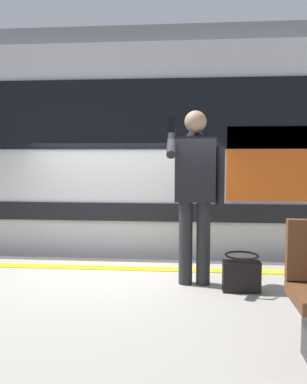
# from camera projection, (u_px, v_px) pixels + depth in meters

# --- Properties ---
(ground_plane) EXTENTS (23.59, 23.59, 0.00)m
(ground_plane) POSITION_uv_depth(u_px,v_px,m) (119.00, 341.00, 5.10)
(ground_plane) COLOR #4C4742
(safety_line) EXTENTS (14.89, 0.16, 0.01)m
(safety_line) POSITION_uv_depth(u_px,v_px,m) (114.00, 268.00, 4.71)
(safety_line) COLOR yellow
(safety_line) RESTS_ON platform
(track_rail_near) EXTENTS (19.75, 0.08, 0.16)m
(track_rail_near) POSITION_uv_depth(u_px,v_px,m) (132.00, 302.00, 6.23)
(track_rail_near) COLOR slate
(track_rail_near) RESTS_ON ground
(track_rail_far) EXTENTS (19.75, 0.08, 0.16)m
(track_rail_far) POSITION_uv_depth(u_px,v_px,m) (143.00, 275.00, 7.66)
(track_rail_far) COLOR slate
(track_rail_far) RESTS_ON ground
(train_carriage) EXTENTS (13.74, 2.92, 3.88)m
(train_carriage) POSITION_uv_depth(u_px,v_px,m) (117.00, 147.00, 6.75)
(train_carriage) COLOR silver
(train_carriage) RESTS_ON ground
(passenger) EXTENTS (0.57, 0.55, 1.76)m
(passenger) POSITION_uv_depth(u_px,v_px,m) (195.00, 183.00, 4.06)
(passenger) COLOR #262628
(passenger) RESTS_ON platform
(handbag) EXTENTS (0.36, 0.32, 0.37)m
(handbag) POSITION_uv_depth(u_px,v_px,m) (241.00, 274.00, 3.90)
(handbag) COLOR black
(handbag) RESTS_ON platform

